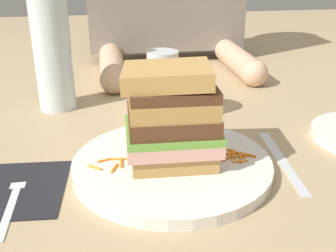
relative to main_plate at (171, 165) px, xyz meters
The scene contains 25 objects.
ground_plane 0.01m from the main_plate, 84.63° to the left, with size 3.00×3.00×0.00m, color tan.
main_plate is the anchor object (origin of this frame).
sandwich 0.08m from the main_plate, 153.11° to the left, with size 0.14×0.12×0.14m.
carrot_shred_0 0.11m from the main_plate, behind, with size 0.00×0.00×0.02m, color orange.
carrot_shred_1 0.07m from the main_plate, behind, with size 0.00×0.00×0.03m, color orange.
carrot_shred_2 0.10m from the main_plate, behind, with size 0.00×0.00×0.02m, color orange.
carrot_shred_3 0.08m from the main_plate, 169.94° to the right, with size 0.00×0.00×0.02m, color orange.
carrot_shred_4 0.07m from the main_plate, behind, with size 0.00×0.00×0.02m, color orange.
carrot_shred_5 0.10m from the main_plate, ahead, with size 0.00×0.00×0.03m, color orange.
carrot_shred_6 0.10m from the main_plate, ahead, with size 0.00×0.00×0.03m, color orange.
carrot_shred_7 0.09m from the main_plate, ahead, with size 0.00×0.00×0.03m, color orange.
carrot_shred_8 0.09m from the main_plate, ahead, with size 0.00×0.00×0.02m, color orange.
carrot_shred_9 0.08m from the main_plate, ahead, with size 0.00×0.00×0.02m, color orange.
carrot_shred_10 0.10m from the main_plate, ahead, with size 0.00×0.00×0.03m, color orange.
carrot_shred_11 0.10m from the main_plate, 13.32° to the right, with size 0.00×0.00×0.02m, color orange.
carrot_shred_12 0.11m from the main_plate, ahead, with size 0.00×0.00×0.03m, color orange.
carrot_shred_13 0.09m from the main_plate, 10.98° to the left, with size 0.00×0.00×0.02m, color orange.
carrot_shred_14 0.08m from the main_plate, ahead, with size 0.00×0.00×0.03m, color orange.
napkin_dark 0.21m from the main_plate, behind, with size 0.13×0.14×0.00m, color black.
fork 0.22m from the main_plate, 168.79° to the right, with size 0.02×0.17×0.00m.
knife 0.17m from the main_plate, ahead, with size 0.03×0.20×0.00m.
juice_glass 0.22m from the main_plate, 71.59° to the left, with size 0.07×0.07×0.08m.
water_bottle 0.36m from the main_plate, 122.56° to the left, with size 0.07×0.07×0.28m.
empty_tumbler_0 0.37m from the main_plate, 83.57° to the left, with size 0.07×0.07×0.09m, color silver.
empty_tumbler_1 0.27m from the main_plate, 92.19° to the left, with size 0.06×0.06×0.08m, color silver.
Camera 1 is at (-0.09, -0.53, 0.30)m, focal length 43.90 mm.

